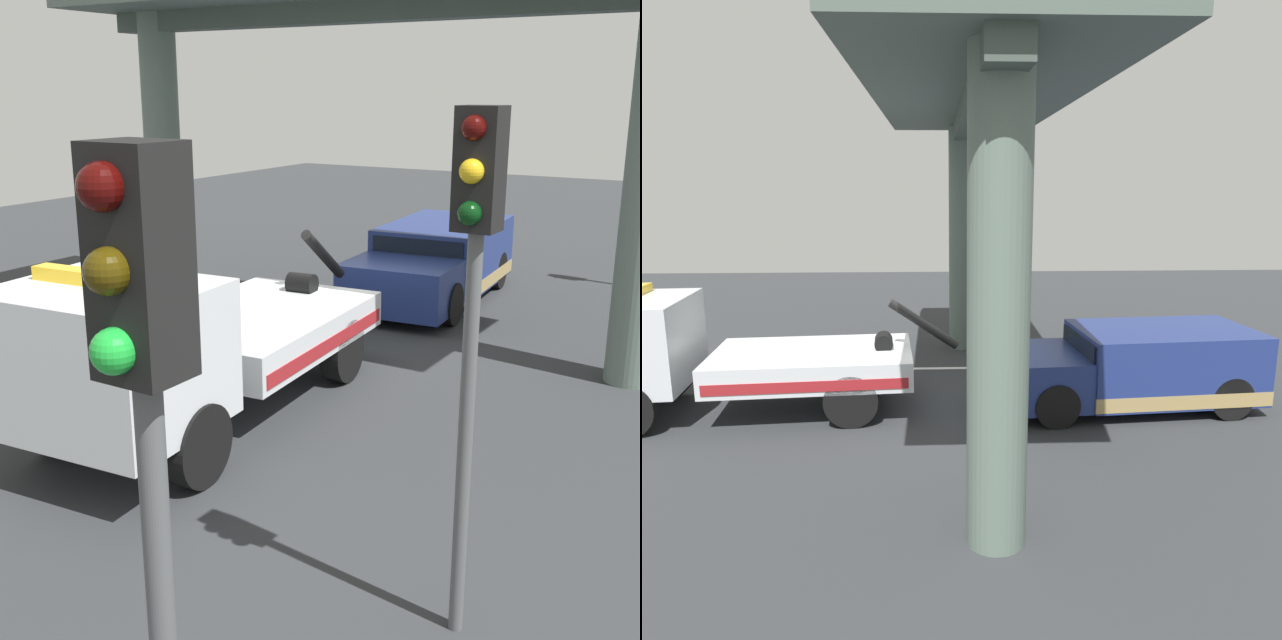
# 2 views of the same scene
# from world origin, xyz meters

# --- Properties ---
(ground_plane) EXTENTS (60.00, 40.00, 0.10)m
(ground_plane) POSITION_xyz_m (0.00, 0.00, -0.05)
(ground_plane) COLOR #2D3033
(lane_stripe_west) EXTENTS (2.60, 0.16, 0.01)m
(lane_stripe_west) POSITION_xyz_m (-6.00, -2.70, 0.00)
(lane_stripe_west) COLOR silver
(lane_stripe_west) RESTS_ON ground
(lane_stripe_mid) EXTENTS (2.60, 0.16, 0.01)m
(lane_stripe_mid) POSITION_xyz_m (0.00, -2.70, 0.00)
(lane_stripe_mid) COLOR silver
(lane_stripe_mid) RESTS_ON ground
(lane_stripe_east) EXTENTS (2.60, 0.16, 0.01)m
(lane_stripe_east) POSITION_xyz_m (6.00, -2.70, 0.00)
(lane_stripe_east) COLOR silver
(lane_stripe_east) RESTS_ON ground
(tow_truck_white) EXTENTS (7.33, 2.86, 2.46)m
(tow_truck_white) POSITION_xyz_m (4.51, 0.06, 1.20)
(tow_truck_white) COLOR silver
(tow_truck_white) RESTS_ON ground
(towed_van_green) EXTENTS (5.35, 2.58, 1.58)m
(towed_van_green) POSITION_xyz_m (-3.81, -0.01, 0.78)
(towed_van_green) COLOR navy
(towed_van_green) RESTS_ON ground
(overpass_structure) EXTENTS (3.60, 11.45, 6.84)m
(overpass_structure) POSITION_xyz_m (-0.57, 0.00, 5.88)
(overpass_structure) COLOR #596B60
(overpass_structure) RESTS_ON ground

